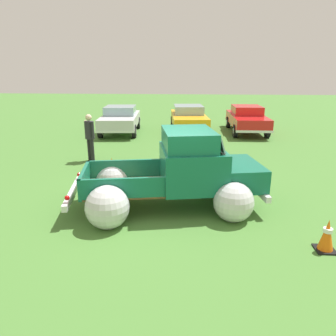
% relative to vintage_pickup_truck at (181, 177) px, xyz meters
% --- Properties ---
extents(ground_plane, '(80.00, 80.00, 0.00)m').
position_rel_vintage_pickup_truck_xyz_m(ground_plane, '(-0.38, -0.07, -0.76)').
color(ground_plane, '#477A33').
extents(vintage_pickup_truck, '(4.88, 3.39, 1.96)m').
position_rel_vintage_pickup_truck_xyz_m(vintage_pickup_truck, '(0.00, 0.00, 0.00)').
color(vintage_pickup_truck, black).
rests_on(vintage_pickup_truck, ground).
extents(show_car_0, '(2.26, 4.40, 1.43)m').
position_rel_vintage_pickup_truck_xyz_m(show_car_0, '(-3.64, 9.49, 0.03)').
color(show_car_0, black).
rests_on(show_car_0, ground).
extents(show_car_1, '(2.27, 4.62, 1.43)m').
position_rel_vintage_pickup_truck_xyz_m(show_car_1, '(0.06, 10.14, 0.03)').
color(show_car_1, black).
rests_on(show_car_1, ground).
extents(show_car_2, '(1.87, 4.52, 1.43)m').
position_rel_vintage_pickup_truck_xyz_m(show_car_2, '(3.25, 10.16, 0.02)').
color(show_car_2, black).
rests_on(show_car_2, ground).
extents(spectator_0, '(0.48, 0.48, 1.75)m').
position_rel_vintage_pickup_truck_xyz_m(spectator_0, '(-3.50, 3.82, 0.25)').
color(spectator_0, black).
rests_on(spectator_0, ground).
extents(lane_cone_0, '(0.36, 0.36, 0.63)m').
position_rel_vintage_pickup_truck_xyz_m(lane_cone_0, '(2.79, -1.88, -0.45)').
color(lane_cone_0, black).
rests_on(lane_cone_0, ground).
extents(lane_cone_1, '(0.36, 0.36, 0.63)m').
position_rel_vintage_pickup_truck_xyz_m(lane_cone_1, '(-2.26, 2.04, -0.45)').
color(lane_cone_1, black).
rests_on(lane_cone_1, ground).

